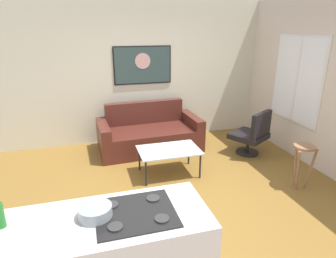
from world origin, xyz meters
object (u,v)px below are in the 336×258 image
couch (149,135)px  mixing_bowl (95,212)px  armchair (253,134)px  wall_painting (143,65)px  coffee_table (169,151)px  bar_stool (303,156)px

couch → mixing_bowl: 3.58m
armchair → wall_painting: bearing=141.7°
couch → mixing_bowl: (-1.13, -3.32, 0.70)m
coffee_table → armchair: bearing=10.8°
wall_painting → bar_stool: bearing=-55.7°
coffee_table → mixing_bowl: mixing_bowl is taller
couch → wall_painting: wall_painting is taller
couch → wall_painting: (0.02, 0.58, 1.27)m
wall_painting → mixing_bowl: bearing=-106.5°
coffee_table → wall_painting: (-0.05, 1.71, 1.16)m
armchair → mixing_bowl: bearing=-139.2°
coffee_table → wall_painting: size_ratio=0.83×
bar_stool → armchair: bearing=92.3°
coffee_table → wall_painting: bearing=91.6°
couch → wall_painting: bearing=87.6°
coffee_table → armchair: (1.71, 0.33, 0.00)m
couch → coffee_table: size_ratio=2.04×
coffee_table → bar_stool: (1.76, -0.94, 0.11)m
couch → bar_stool: size_ratio=2.92×
armchair → wall_painting: 2.52m
armchair → mixing_bowl: mixing_bowl is taller
bar_stool → mixing_bowl: (-2.96, -1.25, 0.47)m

